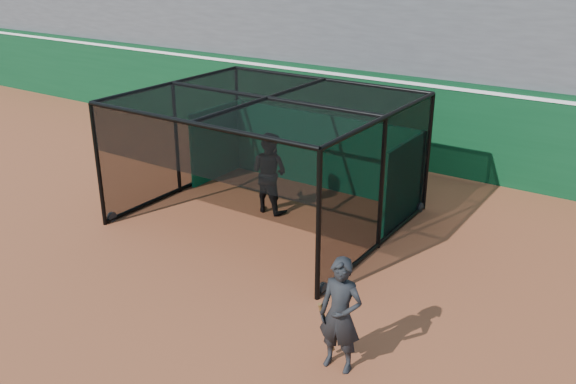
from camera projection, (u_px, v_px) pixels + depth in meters
The scene contains 5 objects.
ground at pixel (185, 289), 10.91m from camera, with size 120.00×120.00×0.00m, color brown.
outfield_wall at pixel (392, 117), 16.97m from camera, with size 50.00×0.50×2.50m.
batting_cage at pixel (268, 159), 13.35m from camera, with size 5.58×4.84×2.73m.
batter at pixel (269, 172), 13.82m from camera, with size 0.91×0.71×1.88m, color black.
on_deck_player at pixel (340, 315), 8.56m from camera, with size 0.67×0.47×1.75m.
Camera 1 is at (6.84, -6.82, 5.67)m, focal length 38.00 mm.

